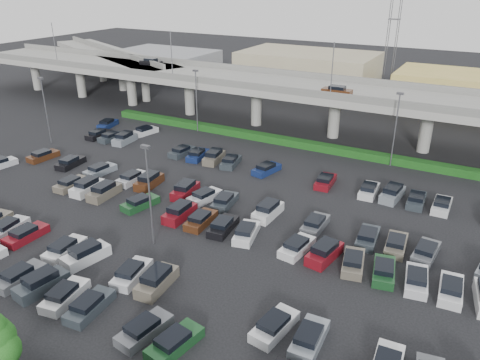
% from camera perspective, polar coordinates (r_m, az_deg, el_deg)
% --- Properties ---
extents(ground, '(280.00, 280.00, 0.00)m').
position_cam_1_polar(ground, '(53.08, -5.10, -3.69)').
color(ground, black).
extents(overpass, '(150.00, 13.00, 15.80)m').
position_cam_1_polar(overpass, '(77.68, 7.95, 10.67)').
color(overpass, gray).
rests_on(overpass, ground).
extents(on_ramp, '(50.93, 30.13, 8.80)m').
position_cam_1_polar(on_ramp, '(114.94, -15.42, 14.31)').
color(on_ramp, gray).
rests_on(on_ramp, ground).
extents(hedge, '(66.00, 1.60, 1.10)m').
position_cam_1_polar(hedge, '(73.17, 5.78, 4.70)').
color(hedge, '#123B11').
rests_on(hedge, ground).
extents(parked_cars, '(63.26, 41.67, 1.67)m').
position_cam_1_polar(parked_cars, '(50.07, -8.31, -4.89)').
color(parked_cars, '#55575D').
rests_on(parked_cars, ground).
extents(light_poles, '(66.90, 48.38, 10.30)m').
position_cam_1_polar(light_poles, '(54.28, -7.81, 4.02)').
color(light_poles, '#535359').
rests_on(light_poles, ground).
extents(distant_buildings, '(138.00, 24.00, 9.00)m').
position_cam_1_polar(distant_buildings, '(103.69, 20.67, 10.90)').
color(distant_buildings, gray).
rests_on(distant_buildings, ground).
extents(comm_tower, '(2.40, 2.40, 30.00)m').
position_cam_1_polar(comm_tower, '(115.35, 18.36, 18.42)').
color(comm_tower, '#535359').
rests_on(comm_tower, ground).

